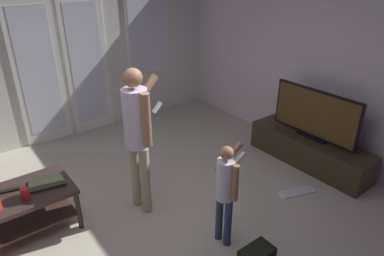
{
  "coord_description": "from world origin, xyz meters",
  "views": [
    {
      "loc": [
        -1.29,
        -2.43,
        2.45
      ],
      "look_at": [
        0.72,
        0.19,
        0.86
      ],
      "focal_mm": 31.95,
      "sensor_mm": 36.0,
      "label": 1
    }
  ],
  "objects_px": {
    "tv_stand": "(309,151)",
    "person_adult": "(138,130)",
    "person_child": "(226,187)",
    "coffee_table": "(25,203)",
    "tv_remote_black": "(10,190)",
    "flat_screen_tv": "(315,115)",
    "laptop_closed": "(47,183)",
    "cup_near_edge": "(25,194)",
    "loose_keyboard": "(297,192)"
  },
  "relations": [
    {
      "from": "flat_screen_tv",
      "to": "person_child",
      "type": "distance_m",
      "value": 1.92
    },
    {
      "from": "flat_screen_tv",
      "to": "person_child",
      "type": "xyz_separation_m",
      "value": [
        -1.88,
        -0.38,
        -0.09
      ]
    },
    {
      "from": "person_child",
      "to": "cup_near_edge",
      "type": "distance_m",
      "value": 1.86
    },
    {
      "from": "flat_screen_tv",
      "to": "tv_remote_black",
      "type": "xyz_separation_m",
      "value": [
        -3.43,
        1.0,
        -0.24
      ]
    },
    {
      "from": "coffee_table",
      "to": "loose_keyboard",
      "type": "relative_size",
      "value": 1.98
    },
    {
      "from": "cup_near_edge",
      "to": "tv_stand",
      "type": "bearing_deg",
      "value": -13.08
    },
    {
      "from": "flat_screen_tv",
      "to": "laptop_closed",
      "type": "relative_size",
      "value": 3.54
    },
    {
      "from": "flat_screen_tv",
      "to": "loose_keyboard",
      "type": "xyz_separation_m",
      "value": [
        -0.67,
        -0.34,
        -0.71
      ]
    },
    {
      "from": "laptop_closed",
      "to": "tv_remote_black",
      "type": "distance_m",
      "value": 0.34
    },
    {
      "from": "person_child",
      "to": "loose_keyboard",
      "type": "bearing_deg",
      "value": 1.75
    },
    {
      "from": "laptop_closed",
      "to": "tv_stand",
      "type": "bearing_deg",
      "value": -5.86
    },
    {
      "from": "person_adult",
      "to": "laptop_closed",
      "type": "bearing_deg",
      "value": 157.53
    },
    {
      "from": "tv_stand",
      "to": "laptop_closed",
      "type": "bearing_deg",
      "value": 163.63
    },
    {
      "from": "laptop_closed",
      "to": "tv_remote_black",
      "type": "relative_size",
      "value": 1.99
    },
    {
      "from": "cup_near_edge",
      "to": "person_child",
      "type": "bearing_deg",
      "value": -38.44
    },
    {
      "from": "tv_stand",
      "to": "flat_screen_tv",
      "type": "height_order",
      "value": "flat_screen_tv"
    },
    {
      "from": "person_adult",
      "to": "cup_near_edge",
      "type": "bearing_deg",
      "value": 168.6
    },
    {
      "from": "coffee_table",
      "to": "loose_keyboard",
      "type": "height_order",
      "value": "coffee_table"
    },
    {
      "from": "person_child",
      "to": "laptop_closed",
      "type": "relative_size",
      "value": 3.1
    },
    {
      "from": "tv_remote_black",
      "to": "cup_near_edge",
      "type": "bearing_deg",
      "value": -54.71
    },
    {
      "from": "flat_screen_tv",
      "to": "cup_near_edge",
      "type": "distance_m",
      "value": 3.43
    },
    {
      "from": "coffee_table",
      "to": "flat_screen_tv",
      "type": "xyz_separation_m",
      "value": [
        3.34,
        -0.92,
        0.38
      ]
    },
    {
      "from": "person_adult",
      "to": "person_child",
      "type": "xyz_separation_m",
      "value": [
        0.36,
        -0.93,
        -0.32
      ]
    },
    {
      "from": "loose_keyboard",
      "to": "tv_stand",
      "type": "bearing_deg",
      "value": 27.0
    },
    {
      "from": "person_adult",
      "to": "laptop_closed",
      "type": "distance_m",
      "value": 1.05
    },
    {
      "from": "person_child",
      "to": "tv_remote_black",
      "type": "xyz_separation_m",
      "value": [
        -1.55,
        1.38,
        -0.15
      ]
    },
    {
      "from": "tv_remote_black",
      "to": "tv_stand",
      "type": "bearing_deg",
      "value": -3.02
    },
    {
      "from": "person_child",
      "to": "cup_near_edge",
      "type": "height_order",
      "value": "person_child"
    },
    {
      "from": "loose_keyboard",
      "to": "tv_remote_black",
      "type": "xyz_separation_m",
      "value": [
        -2.76,
        1.35,
        0.47
      ]
    },
    {
      "from": "tv_stand",
      "to": "flat_screen_tv",
      "type": "bearing_deg",
      "value": 114.73
    },
    {
      "from": "person_child",
      "to": "tv_stand",
      "type": "bearing_deg",
      "value": 11.33
    },
    {
      "from": "tv_stand",
      "to": "tv_remote_black",
      "type": "height_order",
      "value": "tv_remote_black"
    },
    {
      "from": "laptop_closed",
      "to": "coffee_table",
      "type": "bearing_deg",
      "value": -171.02
    },
    {
      "from": "flat_screen_tv",
      "to": "person_adult",
      "type": "distance_m",
      "value": 2.32
    },
    {
      "from": "person_adult",
      "to": "laptop_closed",
      "type": "xyz_separation_m",
      "value": [
        -0.86,
        0.36,
        -0.47
      ]
    },
    {
      "from": "loose_keyboard",
      "to": "laptop_closed",
      "type": "height_order",
      "value": "laptop_closed"
    },
    {
      "from": "tv_stand",
      "to": "person_adult",
      "type": "height_order",
      "value": "person_adult"
    },
    {
      "from": "flat_screen_tv",
      "to": "loose_keyboard",
      "type": "relative_size",
      "value": 2.62
    },
    {
      "from": "person_adult",
      "to": "coffee_table",
      "type": "bearing_deg",
      "value": 161.72
    },
    {
      "from": "person_adult",
      "to": "person_child",
      "type": "relative_size",
      "value": 1.51
    },
    {
      "from": "person_adult",
      "to": "loose_keyboard",
      "type": "height_order",
      "value": "person_adult"
    },
    {
      "from": "flat_screen_tv",
      "to": "person_adult",
      "type": "relative_size",
      "value": 0.75
    },
    {
      "from": "person_adult",
      "to": "cup_near_edge",
      "type": "height_order",
      "value": "person_adult"
    },
    {
      "from": "flat_screen_tv",
      "to": "cup_near_edge",
      "type": "relative_size",
      "value": 10.14
    },
    {
      "from": "coffee_table",
      "to": "tv_remote_black",
      "type": "height_order",
      "value": "tv_remote_black"
    },
    {
      "from": "flat_screen_tv",
      "to": "tv_remote_black",
      "type": "relative_size",
      "value": 7.07
    },
    {
      "from": "tv_remote_black",
      "to": "loose_keyboard",
      "type": "bearing_deg",
      "value": -12.66
    },
    {
      "from": "loose_keyboard",
      "to": "laptop_closed",
      "type": "distance_m",
      "value": 2.78
    },
    {
      "from": "coffee_table",
      "to": "loose_keyboard",
      "type": "bearing_deg",
      "value": -25.2
    },
    {
      "from": "tv_stand",
      "to": "loose_keyboard",
      "type": "bearing_deg",
      "value": -153.0
    }
  ]
}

